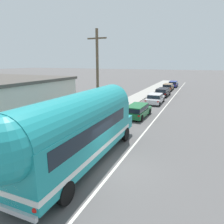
% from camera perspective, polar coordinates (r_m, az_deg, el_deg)
% --- Properties ---
extents(ground_plane, '(300.00, 300.00, 0.00)m').
position_cam_1_polar(ground_plane, '(11.69, 0.95, -15.43)').
color(ground_plane, '#565454').
extents(lane_markings, '(4.07, 80.00, 0.01)m').
position_cam_1_polar(lane_markings, '(22.89, 8.23, -0.70)').
color(lane_markings, silver).
rests_on(lane_markings, ground).
extents(sidewalk_slab, '(2.76, 90.00, 0.15)m').
position_cam_1_polar(sidewalk_slab, '(22.22, -1.89, -0.82)').
color(sidewalk_slab, '#9E9B93').
rests_on(sidewalk_slab, ground).
extents(utility_pole, '(1.80, 0.24, 8.50)m').
position_cam_1_polar(utility_pole, '(18.54, -4.10, 9.86)').
color(utility_pole, brown).
rests_on(utility_pole, ground).
extents(painted_bus, '(2.70, 12.08, 4.12)m').
position_cam_1_polar(painted_bus, '(11.03, -9.91, -4.40)').
color(painted_bus, teal).
rests_on(painted_bus, ground).
extents(car_lead, '(2.00, 4.54, 1.37)m').
position_cam_1_polar(car_lead, '(21.55, 7.20, 0.58)').
color(car_lead, '#196633').
rests_on(car_lead, ground).
extents(car_second, '(2.03, 4.84, 1.37)m').
position_cam_1_polar(car_second, '(29.35, 12.06, 3.85)').
color(car_second, silver).
rests_on(car_second, ground).
extents(car_third, '(2.07, 4.76, 1.37)m').
position_cam_1_polar(car_third, '(35.84, 14.10, 5.61)').
color(car_third, black).
rests_on(car_third, ground).
extents(car_fourth, '(1.94, 4.63, 1.37)m').
position_cam_1_polar(car_fourth, '(43.64, 15.49, 6.93)').
color(car_fourth, olive).
rests_on(car_fourth, ground).
extents(car_fifth, '(1.96, 4.70, 1.37)m').
position_cam_1_polar(car_fifth, '(49.74, 16.83, 7.65)').
color(car_fifth, navy).
rests_on(car_fifth, ground).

